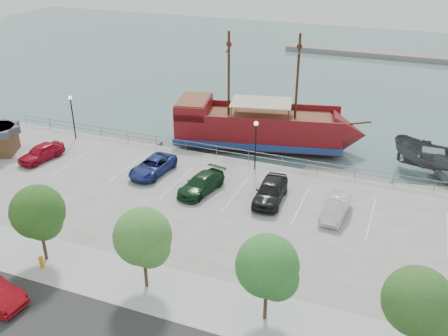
% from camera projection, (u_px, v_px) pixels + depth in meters
% --- Properties ---
extents(ground, '(160.00, 160.00, 0.00)m').
position_uv_depth(ground, '(227.00, 218.00, 36.79)').
color(ground, '#496E68').
extents(sidewalk, '(100.00, 4.00, 0.05)m').
position_uv_depth(sidewalk, '(163.00, 290.00, 27.99)').
color(sidewalk, silver).
rests_on(sidewalk, land_slab).
extents(seawall_railing, '(50.00, 0.06, 1.00)m').
position_uv_depth(seawall_railing, '(260.00, 157.00, 42.62)').
color(seawall_railing, slate).
rests_on(seawall_railing, land_slab).
extents(far_shore, '(40.00, 3.00, 0.80)m').
position_uv_depth(far_shore, '(410.00, 57.00, 79.25)').
color(far_shore, gray).
rests_on(far_shore, ground).
extents(pirate_ship, '(18.50, 8.61, 11.46)m').
position_uv_depth(pirate_ship, '(272.00, 129.00, 47.42)').
color(pirate_ship, maroon).
rests_on(pirate_ship, ground).
extents(patrol_boat, '(7.50, 5.06, 2.72)m').
position_uv_depth(patrol_boat, '(432.00, 160.00, 42.53)').
color(patrol_boat, '#464A4D').
rests_on(patrol_boat, ground).
extents(dock_west, '(7.36, 2.27, 0.42)m').
position_uv_depth(dock_west, '(125.00, 142.00, 49.08)').
color(dock_west, slate).
rests_on(dock_west, ground).
extents(dock_mid, '(7.32, 2.52, 0.41)m').
position_uv_depth(dock_mid, '(345.00, 178.00, 42.03)').
color(dock_mid, gray).
rests_on(dock_mid, ground).
extents(dock_east, '(7.34, 3.60, 0.40)m').
position_uv_depth(dock_east, '(439.00, 194.00, 39.59)').
color(dock_east, gray).
rests_on(dock_east, ground).
extents(fire_hydrant, '(0.29, 0.29, 0.83)m').
position_uv_depth(fire_hydrant, '(41.00, 262.00, 29.64)').
color(fire_hydrant, orange).
rests_on(fire_hydrant, sidewalk).
extents(lamp_post_left, '(0.36, 0.36, 4.28)m').
position_uv_depth(lamp_post_left, '(72.00, 110.00, 46.38)').
color(lamp_post_left, black).
rests_on(lamp_post_left, land_slab).
extents(lamp_post_mid, '(0.36, 0.36, 4.28)m').
position_uv_depth(lamp_post_mid, '(256.00, 137.00, 40.47)').
color(lamp_post_mid, black).
rests_on(lamp_post_mid, land_slab).
extents(tree_c, '(3.30, 3.20, 5.00)m').
position_uv_depth(tree_c, '(39.00, 214.00, 29.05)').
color(tree_c, '#473321').
rests_on(tree_c, sidewalk).
extents(tree_d, '(3.30, 3.20, 5.00)m').
position_uv_depth(tree_d, '(144.00, 239.00, 26.76)').
color(tree_d, '#473321').
rests_on(tree_d, sidewalk).
extents(tree_e, '(3.30, 3.20, 5.00)m').
position_uv_depth(tree_e, '(270.00, 269.00, 24.46)').
color(tree_e, '#473321').
rests_on(tree_e, sidewalk).
extents(tree_f, '(3.30, 3.20, 5.00)m').
position_uv_depth(tree_f, '(421.00, 305.00, 22.16)').
color(tree_f, '#473321').
rests_on(tree_f, sidewalk).
extents(parked_car_a, '(2.44, 4.44, 1.43)m').
position_uv_depth(parked_car_a, '(41.00, 152.00, 43.13)').
color(parked_car_a, '#A80E20').
rests_on(parked_car_a, land_slab).
extents(parked_car_c, '(2.63, 4.96, 1.33)m').
position_uv_depth(parked_car_c, '(153.00, 166.00, 40.77)').
color(parked_car_c, navy).
rests_on(parked_car_c, land_slab).
extents(parked_car_d, '(2.78, 4.91, 1.34)m').
position_uv_depth(parked_car_d, '(201.00, 184.00, 38.03)').
color(parked_car_d, '#133319').
rests_on(parked_car_d, land_slab).
extents(parked_car_e, '(2.20, 4.94, 1.65)m').
position_uv_depth(parked_car_e, '(270.00, 191.00, 36.73)').
color(parked_car_e, black).
rests_on(parked_car_e, land_slab).
extents(parked_car_f, '(1.66, 4.19, 1.36)m').
position_uv_depth(parked_car_f, '(336.00, 207.00, 34.86)').
color(parked_car_f, silver).
rests_on(parked_car_f, land_slab).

